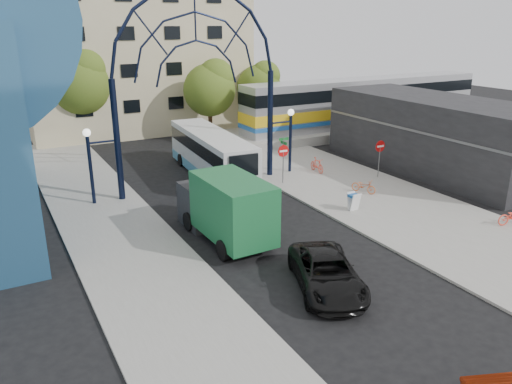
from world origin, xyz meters
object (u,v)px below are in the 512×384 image
bike_near_a (364,186)px  bike_near_b (317,165)px  train_car (365,101)px  sandwich_board (354,199)px  city_bus (211,154)px  tree_north_c (260,84)px  black_suv (327,273)px  do_not_enter_sign (380,150)px  gateway_arch (196,47)px  tree_north_b (80,81)px  street_name_sign (284,150)px  stop_sign (283,154)px  tree_north_a (211,87)px  green_truck (225,207)px

bike_near_a → bike_near_b: (0.11, 4.97, 0.08)m
train_car → bike_near_b: (-11.85, -9.03, -2.29)m
train_car → sandwich_board: bearing=-131.9°
city_bus → bike_near_b: 7.26m
tree_north_c → bike_near_b: size_ratio=4.00×
black_suv → do_not_enter_sign: bearing=62.5°
sandwich_board → bike_near_b: (2.55, 6.99, -0.13)m
bike_near_b → bike_near_a: bearing=-86.8°
train_car → black_suv: train_car is taller
tree_north_c → city_bus: size_ratio=0.59×
black_suv → bike_near_a: (8.73, 8.04, -0.16)m
do_not_enter_sign → bike_near_b: do_not_enter_sign is taller
gateway_arch → black_suv: (-0.68, -14.04, -7.86)m
tree_north_b → city_bus: tree_north_b is taller
street_name_sign → train_car: 17.55m
stop_sign → black_suv: size_ratio=0.50×
tree_north_a → black_suv: 27.13m
train_car → green_truck: size_ratio=3.89×
street_name_sign → tree_north_a: (0.92, 13.33, 2.48)m
bike_near_a → tree_north_c: bearing=55.1°
tree_north_a → stop_sign: bearing=-95.4°
tree_north_b → tree_north_a: bearing=-21.8°
street_name_sign → sandwich_board: size_ratio=2.83×
stop_sign → green_truck: bearing=-139.9°
tree_north_a → tree_north_c: (6.00, 2.00, -0.33)m
train_car → tree_north_c: size_ratio=3.86×
sandwich_board → tree_north_c: size_ratio=0.15×
tree_north_b → gateway_arch: bearing=-76.3°
bike_near_b → tree_north_a: bearing=103.3°
stop_sign → bike_near_b: bearing=16.1°
gateway_arch → bike_near_b: (8.15, -1.03, -7.95)m
stop_sign → bike_near_b: (3.35, 0.97, -1.38)m
gateway_arch → bike_near_a: size_ratio=8.67×
train_car → do_not_enter_sign: bearing=-126.9°
green_truck → do_not_enter_sign: bearing=14.7°
do_not_enter_sign → bike_near_b: size_ratio=1.53×
stop_sign → tree_north_b: (-8.68, 17.93, 3.27)m
tree_north_c → bike_near_b: (-3.97, -14.96, -3.67)m
gateway_arch → tree_north_c: gateway_arch is taller
do_not_enter_sign → city_bus: (-9.43, 5.86, -0.41)m
sandwich_board → bike_near_a: size_ratio=0.63×
gateway_arch → tree_north_c: size_ratio=2.10×
train_car → city_bus: size_ratio=2.28×
tree_north_b → bike_near_b: (12.03, -16.96, -4.66)m
street_name_sign → bike_near_b: street_name_sign is taller
stop_sign → tree_north_a: (1.32, 13.93, 2.61)m
do_not_enter_sign → tree_north_a: (-4.88, 15.93, 2.63)m
bike_near_b → black_suv: bearing=-119.8°
tree_north_b → black_suv: bearing=-83.9°
street_name_sign → tree_north_b: (-9.08, 17.33, 3.14)m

